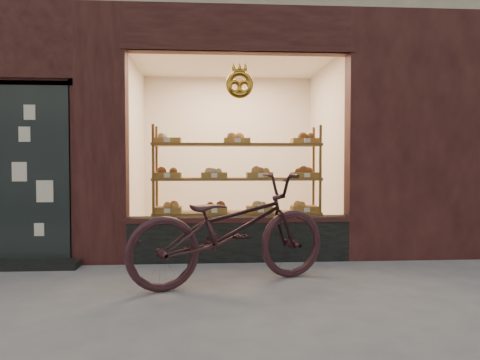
{
  "coord_description": "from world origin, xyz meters",
  "views": [
    {
      "loc": [
        0.07,
        -3.6,
        1.22
      ],
      "look_at": [
        0.45,
        2.0,
        1.01
      ],
      "focal_mm": 35.0,
      "sensor_mm": 36.0,
      "label": 1
    }
  ],
  "objects": [
    {
      "name": "ground",
      "position": [
        0.0,
        0.0,
        0.0
      ],
      "size": [
        90.0,
        90.0,
        0.0
      ],
      "primitive_type": "plane",
      "color": "slate"
    },
    {
      "name": "bicycle",
      "position": [
        0.29,
        1.05,
        0.55
      ],
      "size": [
        2.23,
        1.42,
        1.11
      ],
      "primitive_type": "imported",
      "rotation": [
        0.0,
        0.0,
        1.92
      ],
      "color": "#31181D",
      "rests_on": "ground"
    },
    {
      "name": "display_shelf",
      "position": [
        0.45,
        2.55,
        0.84
      ],
      "size": [
        2.2,
        0.45,
        1.7
      ],
      "color": "brown",
      "rests_on": "ground"
    }
  ]
}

